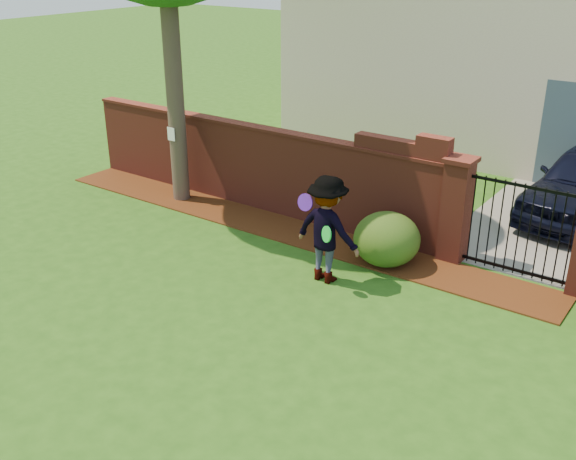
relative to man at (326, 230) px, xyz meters
The scene contains 12 objects.
ground 2.44m from the man, 116.37° to the right, with size 80.00×80.00×0.01m, color #265214.
mulch_bed 2.52m from the man, 146.08° to the left, with size 11.10×1.08×0.03m, color #3D1B0B.
brick_wall 3.60m from the man, 146.74° to the left, with size 8.70×0.31×2.16m.
pillar_left 2.42m from the man, 54.75° to the left, with size 0.50×0.50×1.88m.
iron_gate 3.18m from the man, 38.36° to the left, with size 1.78×0.03×1.60m.
driveway 6.54m from the man, 67.33° to the left, with size 3.20×8.00×0.01m, color slate.
house 10.22m from the man, 90.00° to the left, with size 12.40×6.40×6.30m.
paper_notice 4.79m from the man, 165.55° to the left, with size 0.20×0.01×0.28m, color white.
shrub_left 1.32m from the man, 64.42° to the left, with size 1.15×1.15×0.94m, color #244B16.
man is the anchor object (origin of this frame).
frisbee_purple 0.56m from the man, behind, with size 0.29×0.29×0.03m, color #5B1EBB.
frisbee_green 0.34m from the man, 55.27° to the right, with size 0.26×0.26×0.02m, color green.
Camera 1 is at (6.25, -6.32, 5.18)m, focal length 41.48 mm.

